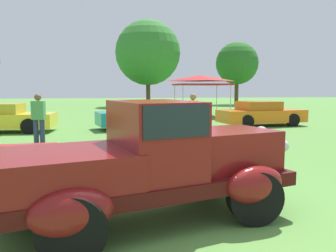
# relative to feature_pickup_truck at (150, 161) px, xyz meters

# --- Properties ---
(ground_plane) EXTENTS (120.00, 120.00, 0.00)m
(ground_plane) POSITION_rel_feature_pickup_truck_xyz_m (0.61, -0.17, -0.86)
(ground_plane) COLOR #568C3D
(feature_pickup_truck) EXTENTS (4.36, 2.72, 1.70)m
(feature_pickup_truck) POSITION_rel_feature_pickup_truck_xyz_m (0.00, 0.00, 0.00)
(feature_pickup_truck) COLOR #400B0B
(feature_pickup_truck) RESTS_ON ground_plane
(show_car_yellow) EXTENTS (4.29, 1.84, 1.22)m
(show_car_yellow) POSITION_rel_feature_pickup_truck_xyz_m (-5.28, 10.75, -0.26)
(show_car_yellow) COLOR yellow
(show_car_yellow) RESTS_ON ground_plane
(show_car_teal) EXTENTS (4.35, 2.55, 1.22)m
(show_car_teal) POSITION_rel_feature_pickup_truck_xyz_m (0.67, 11.21, -0.26)
(show_car_teal) COLOR teal
(show_car_teal) RESTS_ON ground_plane
(show_car_orange) EXTENTS (4.46, 2.35, 1.22)m
(show_car_orange) POSITION_rel_feature_pickup_truck_xyz_m (6.63, 11.45, -0.26)
(show_car_orange) COLOR orange
(show_car_orange) RESTS_ON ground_plane
(spectator_near_truck) EXTENTS (0.43, 0.29, 1.69)m
(spectator_near_truck) POSITION_rel_feature_pickup_truck_xyz_m (-2.95, 6.90, 0.05)
(spectator_near_truck) COLOR #283351
(spectator_near_truck) RESTS_ON ground_plane
(spectator_between_cars) EXTENTS (0.40, 0.47, 1.69)m
(spectator_between_cars) POSITION_rel_feature_pickup_truck_xyz_m (2.12, 6.74, 0.05)
(spectator_between_cars) COLOR #383838
(spectator_between_cars) RESTS_ON ground_plane
(canopy_tent_left_field) EXTENTS (3.36, 3.36, 2.71)m
(canopy_tent_left_field) POSITION_rel_feature_pickup_truck_xyz_m (5.06, 17.45, 1.56)
(canopy_tent_left_field) COLOR #B7B7BC
(canopy_tent_left_field) RESTS_ON ground_plane
(treeline_mid_left) EXTENTS (6.72, 6.72, 8.87)m
(treeline_mid_left) POSITION_rel_feature_pickup_truck_xyz_m (2.85, 31.47, 4.64)
(treeline_mid_left) COLOR brown
(treeline_mid_left) RESTS_ON ground_plane
(treeline_center) EXTENTS (4.77, 4.77, 7.03)m
(treeline_center) POSITION_rel_feature_pickup_truck_xyz_m (13.06, 33.03, 3.76)
(treeline_center) COLOR brown
(treeline_center) RESTS_ON ground_plane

